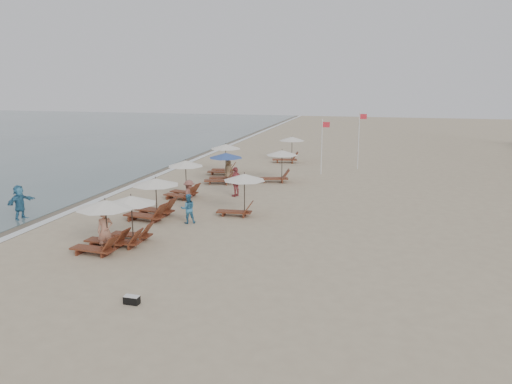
% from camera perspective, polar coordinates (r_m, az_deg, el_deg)
% --- Properties ---
extents(ground, '(160.00, 160.00, 0.00)m').
position_cam_1_polar(ground, '(22.13, -0.18, -6.06)').
color(ground, tan).
rests_on(ground, ground).
extents(wet_sand_band, '(3.20, 140.00, 0.01)m').
position_cam_1_polar(wet_sand_band, '(35.82, -15.73, 0.71)').
color(wet_sand_band, '#6B5E4C').
rests_on(wet_sand_band, ground).
extents(foam_line, '(0.50, 140.00, 0.02)m').
position_cam_1_polar(foam_line, '(35.19, -13.90, 0.62)').
color(foam_line, white).
rests_on(foam_line, ground).
extents(lounger_station_0, '(2.61, 2.39, 2.21)m').
position_cam_1_polar(lounger_station_0, '(22.07, -16.87, -3.45)').
color(lounger_station_0, brown).
rests_on(lounger_station_0, ground).
extents(lounger_station_1, '(2.48, 2.20, 2.17)m').
position_cam_1_polar(lounger_station_1, '(22.78, -14.19, -2.98)').
color(lounger_station_1, brown).
rests_on(lounger_station_1, ground).
extents(lounger_station_2, '(2.82, 2.42, 2.13)m').
position_cam_1_polar(lounger_station_2, '(26.68, -11.63, -0.73)').
color(lounger_station_2, brown).
rests_on(lounger_station_2, ground).
extents(lounger_station_3, '(2.44, 2.16, 2.30)m').
position_cam_1_polar(lounger_station_3, '(31.03, -8.19, 1.52)').
color(lounger_station_3, brown).
rests_on(lounger_station_3, ground).
extents(lounger_station_4, '(2.66, 2.36, 2.11)m').
position_cam_1_polar(lounger_station_4, '(35.30, -3.73, 2.80)').
color(lounger_station_4, brown).
rests_on(lounger_station_4, ground).
extents(lounger_station_5, '(2.52, 2.31, 2.29)m').
position_cam_1_polar(lounger_station_5, '(38.64, -3.67, 3.85)').
color(lounger_station_5, brown).
rests_on(lounger_station_5, ground).
extents(inland_station_0, '(2.59, 2.24, 2.22)m').
position_cam_1_polar(inland_station_0, '(26.62, -1.75, 0.35)').
color(inland_station_0, brown).
rests_on(inland_station_0, ground).
extents(inland_station_1, '(2.83, 2.24, 2.22)m').
position_cam_1_polar(inland_station_1, '(35.52, 2.46, 3.22)').
color(inland_station_1, brown).
rests_on(inland_station_1, ground).
extents(inland_station_2, '(2.84, 2.24, 2.22)m').
position_cam_1_polar(inland_station_2, '(44.00, 3.67, 5.00)').
color(inland_station_2, brown).
rests_on(inland_station_2, ground).
extents(beachgoer_near, '(0.77, 0.74, 1.77)m').
position_cam_1_polar(beachgoer_near, '(22.11, -16.56, -4.20)').
color(beachgoer_near, tan).
rests_on(beachgoer_near, ground).
extents(beachgoer_mid_a, '(0.91, 0.85, 1.50)m').
position_cam_1_polar(beachgoer_mid_a, '(25.57, -7.63, -1.86)').
color(beachgoer_mid_a, teal).
rests_on(beachgoer_mid_a, ground).
extents(beachgoer_mid_b, '(0.83, 1.19, 1.67)m').
position_cam_1_polar(beachgoer_mid_b, '(28.15, -7.49, -0.33)').
color(beachgoer_mid_b, brown).
rests_on(beachgoer_mid_b, ground).
extents(beachgoer_far_a, '(0.81, 1.17, 1.84)m').
position_cam_1_polar(beachgoer_far_a, '(31.16, -2.26, 1.17)').
color(beachgoer_far_a, '#A94347').
rests_on(beachgoer_far_a, ground).
extents(beachgoer_far_b, '(0.81, 0.87, 1.50)m').
position_cam_1_polar(beachgoer_far_b, '(36.23, -3.15, 2.49)').
color(beachgoer_far_b, '#9E7F55').
rests_on(beachgoer_far_b, ground).
extents(waterline_walker, '(0.80, 1.74, 1.80)m').
position_cam_1_polar(waterline_walker, '(28.64, -24.99, -1.06)').
color(waterline_walker, teal).
rests_on(waterline_walker, ground).
extents(duffel_bag, '(0.51, 0.27, 0.28)m').
position_cam_1_polar(duffel_bag, '(17.13, -13.76, -11.66)').
color(duffel_bag, black).
rests_on(duffel_bag, ground).
extents(flag_pole_near, '(0.60, 0.08, 4.16)m').
position_cam_1_polar(flag_pole_near, '(38.57, 7.44, 5.37)').
color(flag_pole_near, silver).
rests_on(flag_pole_near, ground).
extents(flag_pole_far, '(0.60, 0.08, 4.59)m').
position_cam_1_polar(flag_pole_far, '(41.35, 11.50, 6.02)').
color(flag_pole_far, silver).
rests_on(flag_pole_far, ground).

